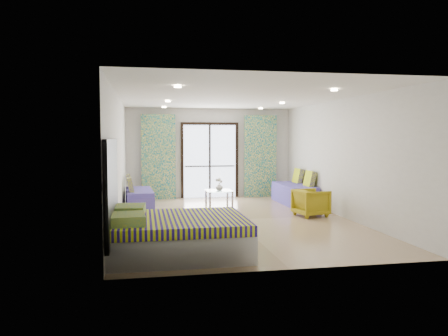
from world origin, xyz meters
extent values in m
cube|color=black|center=(0.00, 3.71, 2.24)|extent=(1.76, 0.08, 0.08)
cube|color=black|center=(-0.84, 3.71, 1.10)|extent=(0.08, 0.08, 2.20)
cube|color=black|center=(0.84, 3.71, 1.10)|extent=(0.08, 0.08, 2.20)
cube|color=black|center=(0.00, 3.71, 1.10)|extent=(0.05, 0.06, 2.20)
cube|color=#595451|center=(0.00, 3.73, 0.95)|extent=(1.52, 0.03, 0.04)
cube|color=silver|center=(-1.55, 3.57, 1.25)|extent=(1.00, 0.10, 2.50)
cube|color=silver|center=(1.55, 3.57, 1.25)|extent=(1.00, 0.10, 2.50)
cylinder|color=#FFE0B2|center=(-1.40, -2.00, 2.67)|extent=(0.12, 0.12, 0.02)
cylinder|color=#FFE0B2|center=(1.40, -2.00, 2.67)|extent=(0.12, 0.12, 0.02)
cylinder|color=#FFE0B2|center=(-1.40, 1.00, 2.67)|extent=(0.12, 0.12, 0.02)
cylinder|color=#FFE0B2|center=(1.40, 1.00, 2.67)|extent=(0.12, 0.12, 0.02)
cylinder|color=#FFE0B2|center=(-1.40, 3.00, 2.67)|extent=(0.12, 0.12, 0.02)
cylinder|color=#FFE0B2|center=(1.40, 3.00, 2.67)|extent=(0.12, 0.12, 0.02)
cube|color=black|center=(-2.46, -2.66, 1.05)|extent=(0.06, 2.10, 1.50)
cube|color=silver|center=(-2.47, -1.41, 1.05)|extent=(0.02, 0.10, 0.10)
cube|color=silver|center=(-1.45, -2.66, 0.21)|extent=(2.10, 1.68, 0.42)
cube|color=navy|center=(-1.45, -2.66, 0.50)|extent=(2.08, 1.72, 0.16)
cube|color=#176B65|center=(-2.21, -3.06, 0.65)|extent=(0.50, 0.60, 0.15)
cube|color=#176B65|center=(-2.21, -2.26, 0.65)|extent=(0.51, 0.61, 0.15)
cube|color=#4F45A4|center=(-2.10, 2.05, 0.19)|extent=(0.76, 1.73, 0.38)
cube|color=#4F45A4|center=(-2.10, 2.05, 0.42)|extent=(0.74, 1.70, 0.09)
cube|color=navy|center=(-2.31, 1.64, 0.64)|extent=(0.21, 0.43, 0.39)
cube|color=navy|center=(-2.36, 2.43, 0.64)|extent=(0.21, 0.43, 0.39)
cube|color=#4F45A4|center=(2.10, 2.00, 0.21)|extent=(0.75, 1.91, 0.42)
cube|color=#4F45A4|center=(2.10, 2.00, 0.48)|extent=(0.73, 1.88, 0.11)
cube|color=navy|center=(2.37, 1.55, 0.72)|extent=(0.21, 0.48, 0.44)
cube|color=navy|center=(2.37, 2.44, 0.72)|extent=(0.21, 0.48, 0.44)
cylinder|color=silver|center=(-0.33, 1.47, 0.22)|extent=(0.06, 0.06, 0.43)
cylinder|color=silver|center=(0.25, 1.49, 0.22)|extent=(0.06, 0.06, 0.43)
cylinder|color=silver|center=(-0.35, 2.06, 0.22)|extent=(0.06, 0.06, 0.43)
cylinder|color=silver|center=(0.23, 2.08, 0.22)|extent=(0.06, 0.06, 0.43)
cube|color=#8CA59E|center=(-0.05, 1.78, 0.43)|extent=(0.69, 0.69, 0.02)
sphere|color=white|center=(0.00, 1.78, 0.67)|extent=(0.08, 0.08, 0.08)
sphere|color=white|center=(-0.05, 1.83, 0.69)|extent=(0.08, 0.08, 0.08)
sphere|color=white|center=(-0.10, 1.77, 0.72)|extent=(0.08, 0.08, 0.08)
sphere|color=white|center=(-0.05, 1.72, 0.74)|extent=(0.08, 0.08, 0.08)
imported|color=white|center=(-0.05, 1.73, 0.54)|extent=(0.23, 0.24, 0.19)
imported|color=#A49115|center=(1.82, 0.08, 0.35)|extent=(0.75, 0.78, 0.69)
camera|label=1|loc=(-1.97, -9.40, 1.82)|focal=35.00mm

